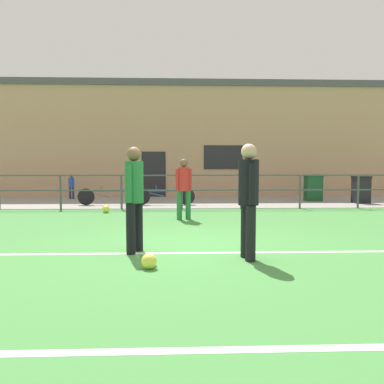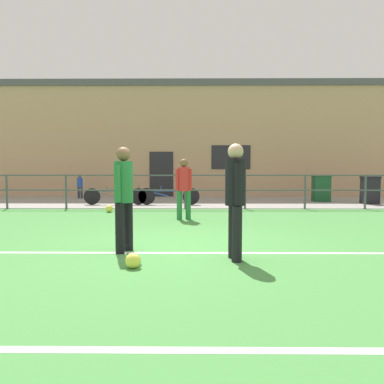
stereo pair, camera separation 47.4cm
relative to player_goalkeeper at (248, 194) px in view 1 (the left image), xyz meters
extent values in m
cube|color=#478C42|center=(-0.95, 0.92, -1.03)|extent=(60.00, 44.00, 0.04)
cube|color=white|center=(-0.95, 0.44, -1.00)|extent=(36.00, 0.11, 0.00)
cube|color=white|center=(-0.95, -2.89, -1.00)|extent=(36.00, 0.11, 0.00)
cube|color=gray|center=(-0.95, 9.42, -1.00)|extent=(48.00, 5.00, 0.02)
cylinder|color=#474C51|center=(-4.95, 6.92, -0.43)|extent=(0.07, 0.07, 1.15)
cylinder|color=#474C51|center=(-2.95, 6.92, -0.43)|extent=(0.07, 0.07, 1.15)
cylinder|color=#474C51|center=(-0.95, 6.92, -0.43)|extent=(0.07, 0.07, 1.15)
cylinder|color=#474C51|center=(1.05, 6.92, -0.43)|extent=(0.07, 0.07, 1.15)
cylinder|color=#474C51|center=(3.05, 6.92, -0.43)|extent=(0.07, 0.07, 1.15)
cylinder|color=#474C51|center=(5.05, 6.92, -0.43)|extent=(0.07, 0.07, 1.15)
cube|color=#474C51|center=(-0.95, 6.92, 0.12)|extent=(36.00, 0.04, 0.04)
cube|color=#474C51|center=(-0.95, 6.92, -0.37)|extent=(36.00, 0.04, 0.04)
cube|color=tan|center=(-0.95, 13.12, 1.55)|extent=(28.00, 2.40, 5.12)
cube|color=#232328|center=(-2.19, 11.90, 0.04)|extent=(1.10, 0.04, 2.10)
cube|color=#232328|center=(1.03, 11.90, 0.84)|extent=(1.80, 0.04, 1.10)
cube|color=#4C4C51|center=(-0.95, 13.12, 4.26)|extent=(28.00, 2.56, 0.30)
cylinder|color=black|center=(0.01, -0.13, -0.59)|extent=(0.15, 0.15, 0.84)
cylinder|color=black|center=(-0.01, 0.13, -0.59)|extent=(0.15, 0.15, 0.84)
cylinder|color=black|center=(0.00, 0.00, 0.18)|extent=(0.31, 0.31, 0.69)
sphere|color=tan|center=(0.00, 0.00, 0.65)|extent=(0.24, 0.24, 0.24)
cylinder|color=black|center=(0.02, -0.19, 0.16)|extent=(0.11, 0.11, 0.62)
cylinder|color=black|center=(-0.02, 0.19, 0.16)|extent=(0.11, 0.11, 0.62)
cylinder|color=black|center=(-1.75, 0.65, -0.59)|extent=(0.15, 0.15, 0.83)
cylinder|color=black|center=(-1.84, 0.41, -0.59)|extent=(0.15, 0.15, 0.83)
cylinder|color=#237038|center=(-1.80, 0.53, 0.17)|extent=(0.31, 0.31, 0.69)
sphere|color=brown|center=(-1.80, 0.53, 0.63)|extent=(0.23, 0.23, 0.23)
cylinder|color=#237038|center=(-1.73, 0.70, 0.15)|extent=(0.11, 0.11, 0.61)
cylinder|color=#237038|center=(-1.87, 0.36, 0.15)|extent=(0.11, 0.11, 0.61)
cylinder|color=#237038|center=(-0.80, 4.42, -0.62)|extent=(0.14, 0.14, 0.77)
cylinder|color=#237038|center=(-1.04, 4.37, -0.62)|extent=(0.14, 0.14, 0.77)
cylinder|color=red|center=(-0.92, 4.40, 0.08)|extent=(0.29, 0.29, 0.64)
sphere|color=brown|center=(-0.92, 4.40, 0.51)|extent=(0.22, 0.22, 0.22)
cylinder|color=red|center=(-0.75, 4.43, 0.07)|extent=(0.10, 0.10, 0.57)
cylinder|color=red|center=(-1.09, 4.36, 0.07)|extent=(0.10, 0.10, 0.57)
sphere|color=#E5E04C|center=(-3.30, 5.98, -0.89)|extent=(0.23, 0.23, 0.23)
sphere|color=#E5E04C|center=(-1.48, -0.50, -0.90)|extent=(0.22, 0.22, 0.22)
cylinder|color=#232D4C|center=(-5.59, 10.76, -0.73)|extent=(0.09, 0.09, 0.51)
cylinder|color=#232D4C|center=(-5.74, 10.82, -0.73)|extent=(0.09, 0.09, 0.51)
cylinder|color=blue|center=(-5.66, 10.79, -0.27)|extent=(0.19, 0.19, 0.42)
sphere|color=brown|center=(-5.66, 10.79, 0.01)|extent=(0.14, 0.14, 0.14)
cylinder|color=blue|center=(-5.56, 10.75, -0.28)|extent=(0.07, 0.07, 0.37)
cylinder|color=blue|center=(-5.77, 10.84, -0.28)|extent=(0.07, 0.07, 0.37)
cylinder|color=black|center=(-4.41, 8.12, -0.68)|extent=(0.61, 0.04, 0.61)
cylinder|color=black|center=(-2.70, 8.12, -0.68)|extent=(0.61, 0.04, 0.61)
cube|color=#4C5156|center=(-3.55, 8.12, -0.49)|extent=(1.33, 0.04, 0.04)
cube|color=#4C5156|center=(-3.98, 8.12, -0.58)|extent=(0.84, 0.03, 0.22)
cylinder|color=#4C5156|center=(-3.85, 8.12, -0.39)|extent=(0.03, 0.03, 0.20)
cylinder|color=#4C5156|center=(-2.70, 8.12, -0.42)|extent=(0.03, 0.03, 0.28)
cylinder|color=black|center=(-2.40, 8.12, -0.68)|extent=(0.62, 0.04, 0.62)
cylinder|color=black|center=(-0.76, 8.12, -0.68)|extent=(0.62, 0.04, 0.62)
cube|color=#234C99|center=(-1.58, 8.12, -0.48)|extent=(1.27, 0.04, 0.04)
cube|color=#234C99|center=(-1.99, 8.12, -0.58)|extent=(0.80, 0.03, 0.23)
cylinder|color=#234C99|center=(-1.87, 8.12, -0.38)|extent=(0.03, 0.03, 0.20)
cylinder|color=#234C99|center=(-0.76, 8.12, -0.41)|extent=(0.03, 0.03, 0.28)
cube|color=#194C28|center=(4.43, 9.51, -0.49)|extent=(0.63, 0.53, 0.99)
cube|color=#143D20|center=(4.43, 9.51, 0.05)|extent=(0.66, 0.56, 0.08)
cube|color=black|center=(5.95, 8.55, -0.51)|extent=(0.57, 0.47, 0.96)
cube|color=black|center=(5.95, 8.55, 0.01)|extent=(0.60, 0.51, 0.08)
camera|label=1|loc=(-1.08, -5.75, 0.43)|focal=35.60mm
camera|label=2|loc=(-0.60, -5.76, 0.43)|focal=35.60mm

